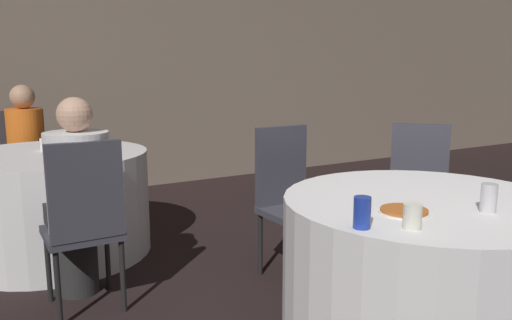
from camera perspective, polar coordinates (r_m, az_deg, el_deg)
The scene contains 15 objects.
wall_back at distance 5.86m, azimuth -12.09°, elevation 10.68°, with size 16.00×0.06×2.80m.
table_near at distance 2.57m, azimuth 18.48°, elevation -12.37°, with size 1.33×1.33×0.75m.
table_far at distance 3.95m, azimuth -22.02°, elevation -4.60°, with size 1.35×1.35×0.75m.
chair_near_northeast at distance 3.55m, azimuth 18.07°, elevation -2.68°, with size 0.57×0.57×0.98m.
chair_near_north at distance 3.26m, azimuth 3.70°, elevation -3.33°, with size 0.42×0.42×0.98m.
chair_far_north at distance 4.97m, azimuth -24.86°, elevation 0.50°, with size 0.43×0.43×0.98m.
chair_far_south at distance 2.85m, azimuth -19.01°, elevation -5.86°, with size 0.40×0.41×0.98m.
person_orange_shirt at distance 4.80m, azimuth -24.55°, elevation 0.54°, with size 0.32×0.49×1.21m.
person_white_shirt at distance 3.00m, azimuth -19.68°, elevation -4.39°, with size 0.35×0.51×1.20m.
pizza_plate_near at distance 2.18m, azimuth 16.56°, elevation -5.61°, with size 0.21×0.21×0.02m.
soda_can_silver at distance 2.31m, azimuth 25.05°, elevation -3.96°, with size 0.07×0.07×0.12m.
soda_can_blue at distance 1.93m, azimuth 12.03°, elevation -5.89°, with size 0.07×0.07×0.12m.
cup_near at distance 1.97m, azimuth 17.45°, elevation -6.17°, with size 0.07×0.07×0.09m.
bottle_far at distance 4.01m, azimuth -20.35°, elevation 3.13°, with size 0.09×0.09×0.26m.
cup_far at distance 4.00m, azimuth -22.93°, elevation 1.67°, with size 0.08×0.08×0.09m.
Camera 1 is at (-1.81, -1.44, 1.35)m, focal length 35.00 mm.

